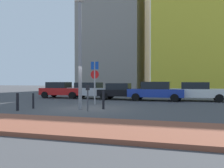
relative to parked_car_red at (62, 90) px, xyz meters
name	(u,v)px	position (x,y,z in m)	size (l,w,h in m)	color
ground_plane	(87,109)	(5.87, -7.78, -0.79)	(120.00, 120.00, 0.00)	#424244
sidewalk_brick	(29,124)	(5.87, -13.43, -0.72)	(40.00, 3.32, 0.14)	brown
parked_car_red	(62,90)	(0.00, 0.00, 0.00)	(4.16, 2.16, 1.53)	red
parked_car_silver	(92,90)	(3.08, 0.06, 0.00)	(4.52, 2.25, 1.50)	#B7BABF
parked_car_black	(121,91)	(5.99, -0.29, -0.04)	(4.08, 2.13, 1.44)	black
parked_car_blue	(156,91)	(9.12, -0.69, 0.02)	(4.54, 2.07, 1.58)	#1E389E
parked_car_white	(197,91)	(12.38, -0.10, 0.01)	(4.58, 2.13, 1.55)	white
parking_sign_post	(95,77)	(5.34, -5.12, 1.12)	(0.60, 0.10, 3.03)	gray
parking_meter	(88,94)	(6.34, -8.87, 0.14)	(0.18, 0.14, 1.43)	#4C4C51
street_lamp	(80,43)	(5.60, -8.23, 3.06)	(0.70, 0.36, 6.48)	gray
traffic_bollard_near	(103,100)	(6.84, -7.70, -0.25)	(0.14, 0.14, 1.07)	black
traffic_bollard_mid	(18,102)	(2.50, -9.74, -0.30)	(0.15, 0.15, 0.98)	black
traffic_bollard_far	(33,101)	(2.68, -8.53, -0.33)	(0.12, 0.12, 0.92)	black
building_colorful_midrise	(211,15)	(15.66, 23.05, 11.91)	(18.06, 16.20, 25.39)	gold
building_under_construction	(117,28)	(-0.77, 23.47, 10.87)	(10.42, 15.64, 23.31)	gray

